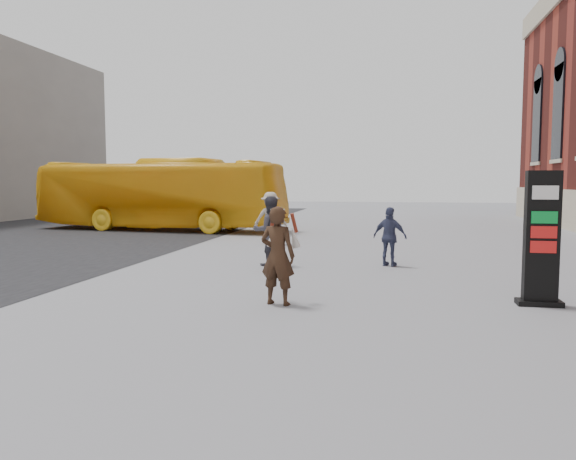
% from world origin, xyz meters
% --- Properties ---
extents(ground, '(100.00, 100.00, 0.00)m').
position_xyz_m(ground, '(0.00, 0.00, 0.00)').
color(ground, '#9E9EA3').
extents(info_pylon, '(0.76, 0.38, 2.37)m').
position_xyz_m(info_pylon, '(4.21, 1.10, 1.18)').
color(info_pylon, black).
rests_on(info_pylon, ground).
extents(woman, '(0.75, 0.70, 1.75)m').
position_xyz_m(woman, '(-0.34, 0.34, 0.90)').
color(woman, '#301C12').
rests_on(woman, ground).
extents(bus, '(11.57, 3.96, 3.16)m').
position_xyz_m(bus, '(-8.58, 14.37, 1.58)').
color(bus, yellow).
rests_on(bus, road).
extents(pedestrian_a, '(1.08, 0.98, 1.80)m').
position_xyz_m(pedestrian_a, '(-1.47, 4.83, 0.90)').
color(pedestrian_a, '#34323B').
rests_on(pedestrian_a, ground).
extents(pedestrian_b, '(1.17, 0.67, 1.81)m').
position_xyz_m(pedestrian_b, '(-2.50, 9.69, 0.90)').
color(pedestrian_b, '#9D9385').
rests_on(pedestrian_b, ground).
extents(pedestrian_c, '(0.97, 0.67, 1.52)m').
position_xyz_m(pedestrian_c, '(1.59, 5.28, 0.76)').
color(pedestrian_c, '#393F5E').
rests_on(pedestrian_c, ground).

